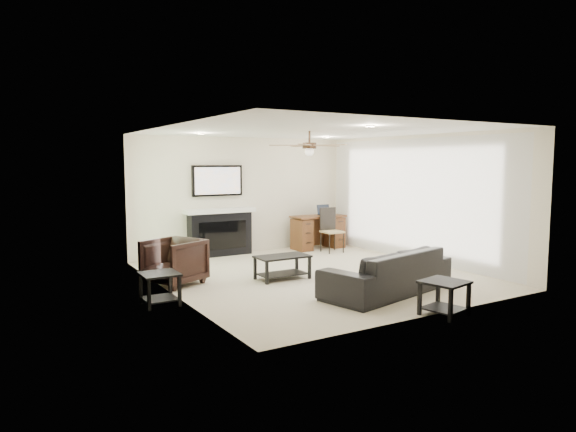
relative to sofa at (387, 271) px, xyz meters
name	(u,v)px	position (x,y,z in m)	size (l,w,h in m)	color
room_shell	(319,178)	(-0.13, 1.66, 1.35)	(5.50, 5.54, 2.52)	beige
sofa	(387,271)	(0.00, 0.00, 0.00)	(2.25, 0.88, 0.66)	black
armchair	(174,262)	(-2.60, 2.15, 0.04)	(0.80, 0.82, 0.75)	black
coffee_table	(282,267)	(-0.90, 1.60, -0.13)	(0.90, 0.50, 0.40)	black
end_table_near	(444,298)	(-0.15, -1.25, -0.10)	(0.52, 0.52, 0.45)	black
end_table_left	(160,289)	(-3.15, 1.10, -0.10)	(0.50, 0.50, 0.45)	black
fireplace_unit	(220,211)	(-0.92, 4.16, 0.63)	(1.52, 0.34, 1.91)	black
desk	(318,232)	(1.35, 3.84, 0.05)	(1.22, 0.56, 0.76)	#412110
desk_chair	(332,230)	(1.35, 3.29, 0.16)	(0.42, 0.44, 0.97)	black
laptop	(326,210)	(1.55, 3.82, 0.55)	(0.33, 0.24, 0.23)	black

